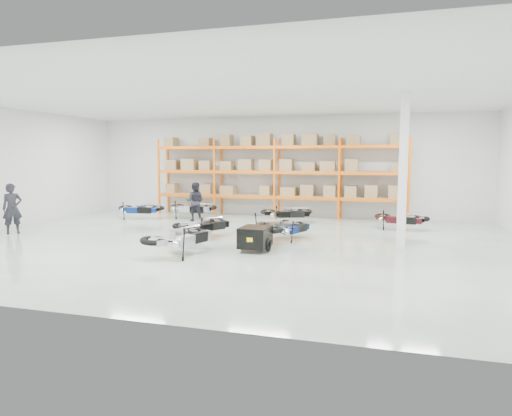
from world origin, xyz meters
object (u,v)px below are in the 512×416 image
(moto_touring_right, at_px, (269,223))
(moto_back_b, at_px, (191,205))
(moto_silver_left, at_px, (181,233))
(moto_back_a, at_px, (139,206))
(person_left, at_px, (12,209))
(trailer, at_px, (255,237))
(moto_black_far_left, at_px, (204,222))
(person_back, at_px, (195,202))
(moto_back_d, at_px, (400,216))
(moto_blue_centre, at_px, (289,225))
(moto_back_c, at_px, (287,210))

(moto_touring_right, relative_size, moto_back_b, 1.04)
(moto_silver_left, relative_size, moto_touring_right, 1.03)
(moto_back_a, relative_size, person_left, 1.02)
(trailer, bearing_deg, moto_silver_left, -148.28)
(trailer, xyz_separation_m, moto_back_b, (-4.70, 6.03, 0.16))
(moto_black_far_left, xyz_separation_m, moto_touring_right, (2.22, 0.04, 0.04))
(moto_silver_left, bearing_deg, trailer, -134.50)
(moto_silver_left, xyz_separation_m, trailer, (1.79, 1.06, -0.21))
(moto_back_b, relative_size, person_left, 1.05)
(moto_back_a, height_order, moto_back_b, moto_back_b)
(moto_black_far_left, xyz_separation_m, person_back, (-2.00, 3.78, 0.26))
(person_back, bearing_deg, trailer, 117.30)
(moto_back_b, xyz_separation_m, moto_back_d, (8.74, -0.79, -0.04))
(moto_blue_centre, height_order, person_left, person_left)
(moto_black_far_left, height_order, moto_back_b, moto_back_b)
(moto_back_c, distance_m, moto_back_d, 4.36)
(moto_touring_right, bearing_deg, moto_back_c, 89.97)
(moto_black_far_left, height_order, moto_back_a, moto_black_far_left)
(moto_back_d, bearing_deg, person_back, 104.70)
(moto_back_c, relative_size, person_back, 1.11)
(moto_back_d, xyz_separation_m, person_left, (-13.06, -4.70, 0.36))
(moto_touring_right, distance_m, moto_back_c, 4.03)
(person_left, bearing_deg, moto_back_b, -1.06)
(moto_silver_left, height_order, moto_back_d, moto_silver_left)
(person_left, distance_m, person_back, 6.79)
(moto_silver_left, distance_m, person_left, 7.40)
(moto_silver_left, xyz_separation_m, moto_back_a, (-4.99, 6.26, -0.06))
(moto_touring_right, xyz_separation_m, moto_back_a, (-6.79, 3.61, -0.05))
(moto_back_a, relative_size, moto_back_c, 0.99)
(moto_back_c, height_order, person_left, person_left)
(moto_blue_centre, height_order, moto_back_a, moto_back_a)
(trailer, relative_size, moto_back_b, 0.89)
(moto_blue_centre, height_order, moto_black_far_left, moto_black_far_left)
(moto_back_a, xyz_separation_m, moto_back_c, (6.48, 0.41, 0.00))
(moto_silver_left, xyz_separation_m, moto_touring_right, (1.79, 2.65, -0.02))
(moto_back_a, bearing_deg, trailer, -134.37)
(moto_black_far_left, xyz_separation_m, moto_back_a, (-4.57, 3.65, -0.00))
(moto_back_c, xyz_separation_m, person_left, (-8.71, -5.08, 0.33))
(moto_back_a, bearing_deg, moto_silver_left, -148.31)
(trailer, height_order, moto_back_b, moto_back_b)
(moto_touring_right, xyz_separation_m, moto_back_b, (-4.70, 4.44, -0.03))
(moto_silver_left, relative_size, moto_black_far_left, 1.11)
(moto_back_b, height_order, person_left, person_left)
(moto_black_far_left, bearing_deg, moto_back_b, -31.84)
(person_back, bearing_deg, moto_back_a, -8.12)
(moto_blue_centre, distance_m, moto_black_far_left, 2.81)
(moto_touring_right, bearing_deg, moto_blue_centre, 34.67)
(trailer, relative_size, person_left, 0.94)
(moto_touring_right, bearing_deg, moto_black_far_left, 176.61)
(moto_silver_left, height_order, moto_back_a, moto_silver_left)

